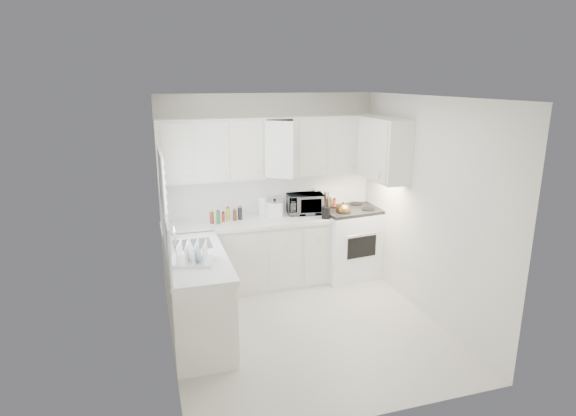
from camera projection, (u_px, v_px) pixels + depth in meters
name	position (u px, v px, depth m)	size (l,w,h in m)	color
floor	(306.00, 327.00, 5.52)	(3.20, 3.20, 0.00)	beige
ceiling	(308.00, 97.00, 4.84)	(3.20, 3.20, 0.00)	white
wall_back	(269.00, 188.00, 6.66)	(3.00, 3.00, 0.00)	beige
wall_front	(374.00, 276.00, 3.70)	(3.00, 3.00, 0.00)	beige
wall_left	(165.00, 232.00, 4.76)	(3.20, 3.20, 0.00)	beige
wall_right	(427.00, 209.00, 5.60)	(3.20, 3.20, 0.00)	beige
window_blinds	(164.00, 200.00, 5.02)	(0.06, 0.96, 1.06)	white
lower_cabinets_back	(248.00, 256.00, 6.49)	(2.22, 0.60, 0.90)	beige
lower_cabinets_left	(197.00, 298.00, 5.25)	(0.60, 1.60, 0.90)	beige
countertop_back	(247.00, 223.00, 6.36)	(2.24, 0.64, 0.05)	silver
countertop_left	(196.00, 257.00, 5.13)	(0.64, 1.62, 0.05)	silver
backsplash_back	(269.00, 194.00, 6.67)	(2.98, 0.02, 0.55)	silver
backsplash_left	(166.00, 233.00, 4.96)	(0.02, 1.60, 0.55)	silver
upper_cabinets_back	(272.00, 177.00, 6.45)	(3.00, 0.33, 0.80)	beige
upper_cabinets_right	(382.00, 180.00, 6.26)	(0.33, 0.90, 0.80)	beige
sink	(192.00, 235.00, 5.41)	(0.42, 0.38, 0.30)	gray
stove	(349.00, 232.00, 6.85)	(0.84, 0.69, 1.29)	white
tea_kettle	(343.00, 209.00, 6.55)	(0.24, 0.20, 0.22)	olive
frying_pan	(357.00, 207.00, 6.97)	(0.24, 0.41, 0.04)	black
microwave	(305.00, 202.00, 6.66)	(0.50, 0.28, 0.34)	gray
rice_cooker	(275.00, 207.00, 6.55)	(0.24, 0.24, 0.24)	white
paper_towel	(263.00, 207.00, 6.54)	(0.12, 0.12, 0.27)	white
utensil_crock	(326.00, 205.00, 6.41)	(0.13, 0.13, 0.38)	black
dish_rack	(191.00, 252.00, 4.87)	(0.44, 0.33, 0.24)	white
spice_left_0	(211.00, 216.00, 6.32)	(0.06, 0.06, 0.13)	brown
spice_left_1	(218.00, 218.00, 6.26)	(0.06, 0.06, 0.13)	#236A31
spice_left_2	(222.00, 215.00, 6.37)	(0.06, 0.06, 0.13)	red
spice_left_3	(229.00, 217.00, 6.30)	(0.06, 0.06, 0.13)	#BACD30
spice_left_4	(233.00, 215.00, 6.41)	(0.06, 0.06, 0.13)	#5E2E1B
spice_left_5	(240.00, 216.00, 6.35)	(0.06, 0.06, 0.13)	black
sauce_right_0	(311.00, 205.00, 6.76)	(0.06, 0.06, 0.19)	red
sauce_right_1	(316.00, 206.00, 6.72)	(0.06, 0.06, 0.19)	#BACD30
sauce_right_2	(319.00, 205.00, 6.79)	(0.06, 0.06, 0.19)	#5E2E1B
sauce_right_3	(324.00, 206.00, 6.75)	(0.06, 0.06, 0.19)	black
sauce_right_4	(326.00, 204.00, 6.82)	(0.06, 0.06, 0.19)	brown
sauce_right_5	(331.00, 205.00, 6.78)	(0.06, 0.06, 0.19)	#236A31
sauce_right_6	(333.00, 204.00, 6.85)	(0.06, 0.06, 0.19)	red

